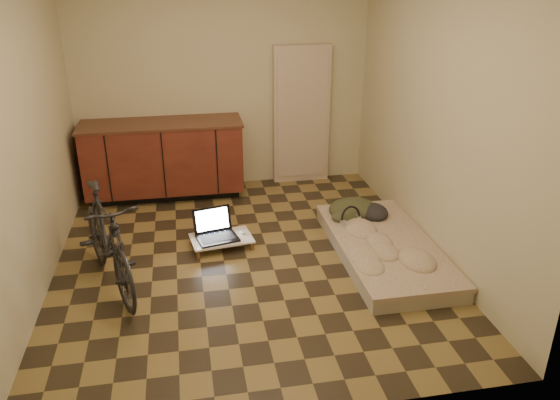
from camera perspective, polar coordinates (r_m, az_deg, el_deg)
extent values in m
cube|color=olive|center=(5.22, -3.48, -6.13)|extent=(3.50, 4.00, 0.00)
cube|color=beige|center=(6.65, -6.01, 12.31)|extent=(3.50, 0.00, 2.60)
cube|color=beige|center=(2.86, 1.01, -2.95)|extent=(3.50, 0.00, 2.60)
cube|color=beige|center=(4.84, -25.00, 6.02)|extent=(0.00, 4.00, 2.60)
cube|color=beige|center=(5.20, 15.84, 8.43)|extent=(0.00, 4.00, 2.60)
cube|color=black|center=(6.74, -11.73, 0.98)|extent=(1.70, 0.48, 0.10)
cube|color=#501D16|center=(6.55, -12.04, 4.40)|extent=(1.80, 0.60, 0.78)
cube|color=#502C1D|center=(6.43, -12.35, 7.81)|extent=(1.84, 0.62, 0.03)
cube|color=beige|center=(6.83, 2.25, 8.84)|extent=(0.70, 0.10, 1.70)
imported|color=black|center=(4.79, -17.64, -3.56)|extent=(0.93, 1.56, 0.97)
cube|color=#A99F87|center=(5.32, 10.83, -5.19)|extent=(0.87, 1.83, 0.12)
cube|color=beige|center=(5.29, 10.90, -4.43)|extent=(0.89, 1.85, 0.04)
cube|color=brown|center=(5.25, -8.56, -5.64)|extent=(0.04, 0.04, 0.08)
cube|color=brown|center=(5.53, -9.17, -4.09)|extent=(0.04, 0.04, 0.08)
cube|color=brown|center=(5.35, -2.95, -4.82)|extent=(0.04, 0.04, 0.08)
cube|color=brown|center=(5.62, -3.84, -3.34)|extent=(0.04, 0.04, 0.08)
cube|color=white|center=(5.41, -6.14, -4.00)|extent=(0.64, 0.46, 0.02)
cube|color=black|center=(5.37, -6.53, -4.00)|extent=(0.43, 0.35, 0.02)
cube|color=black|center=(5.46, -7.12, -2.01)|extent=(0.39, 0.16, 0.25)
cube|color=white|center=(5.46, -7.12, -2.01)|extent=(0.33, 0.12, 0.20)
ellipsoid|color=white|center=(5.46, -3.98, -3.38)|extent=(0.09, 0.10, 0.03)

